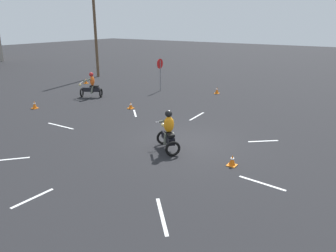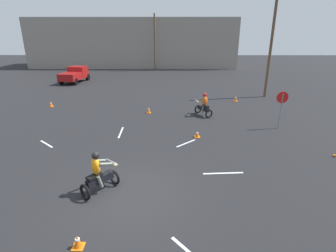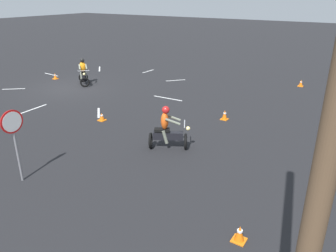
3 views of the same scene
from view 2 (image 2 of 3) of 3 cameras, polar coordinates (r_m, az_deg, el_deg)
ground_plane at (r=10.05m, az=-8.62°, el=-14.53°), size 120.00×120.00×0.00m
motorcycle_rider_foreground at (r=10.03m, az=-14.86°, el=-10.20°), size 1.36×1.46×1.66m
motorcycle_rider_background at (r=18.61m, az=7.82°, el=4.40°), size 1.21×1.51×1.66m
pickup_truck at (r=32.94m, az=-19.66°, el=10.55°), size 2.51×4.37×1.73m
stop_sign at (r=17.12m, az=23.51°, el=4.70°), size 0.70×0.08×2.30m
traffic_cone_near_left at (r=8.27m, az=-19.07°, el=-22.70°), size 0.32×0.32×0.40m
traffic_cone_near_right at (r=14.86m, az=6.40°, el=-1.81°), size 0.32×0.32×0.36m
traffic_cone_mid_center at (r=23.23m, az=14.53°, el=5.72°), size 0.32×0.32×0.42m
traffic_cone_far_right at (r=19.23m, az=-4.24°, el=3.47°), size 0.32×0.32×0.45m
traffic_cone_far_center at (r=22.84m, az=-24.13°, el=4.37°), size 0.32×0.32×0.42m
lane_stripe_e at (r=11.47m, az=11.95°, el=-10.01°), size 1.71×0.22×0.01m
lane_stripe_ne at (r=14.08m, az=3.99°, el=-3.74°), size 1.10×1.06×0.01m
lane_stripe_n at (r=15.77m, az=-10.23°, el=-1.37°), size 0.15×1.79×0.01m
lane_stripe_nw at (r=15.39m, az=-24.94°, el=-3.55°), size 1.07×0.96×0.01m
lane_stripe_se at (r=7.92m, az=4.38°, el=-25.53°), size 0.94×1.07×0.01m
utility_pole_near at (r=25.13m, az=21.44°, el=15.43°), size 0.24×0.24×8.50m
utility_pole_far at (r=40.81m, az=-2.90°, el=17.64°), size 0.24×0.24×8.09m
building_backdrop at (r=46.59m, az=-7.30°, el=17.53°), size 32.94×8.71×7.66m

